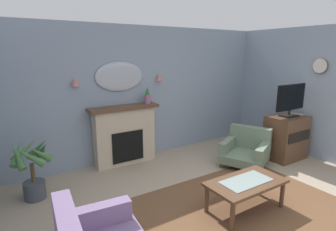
{
  "coord_description": "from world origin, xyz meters",
  "views": [
    {
      "loc": [
        -2.59,
        -2.03,
        2.17
      ],
      "look_at": [
        -0.22,
        1.69,
        1.13
      ],
      "focal_mm": 28.97,
      "sensor_mm": 36.0,
      "label": 1
    }
  ],
  "objects_px": {
    "mantel_vase_centre": "(147,96)",
    "tv_flatscreen": "(291,99)",
    "fireplace": "(125,135)",
    "wall_sconce_left": "(75,82)",
    "wall_sconce_right": "(159,77)",
    "wall_mirror": "(120,77)",
    "wall_clock": "(320,66)",
    "potted_plant_corner_palm": "(32,167)",
    "coffee_table": "(246,185)",
    "armchair_near_fireplace": "(246,149)",
    "tv_cabinet": "(286,137)"
  },
  "relations": [
    {
      "from": "mantel_vase_centre",
      "to": "tv_flatscreen",
      "type": "bearing_deg",
      "value": -32.66
    },
    {
      "from": "fireplace",
      "to": "tv_flatscreen",
      "type": "xyz_separation_m",
      "value": [
        2.91,
        -1.57,
        0.68
      ]
    },
    {
      "from": "wall_sconce_left",
      "to": "wall_sconce_right",
      "type": "bearing_deg",
      "value": 0.0
    },
    {
      "from": "wall_mirror",
      "to": "wall_clock",
      "type": "relative_size",
      "value": 3.1
    },
    {
      "from": "wall_sconce_right",
      "to": "tv_flatscreen",
      "type": "distance_m",
      "value": 2.68
    },
    {
      "from": "wall_sconce_right",
      "to": "tv_flatscreen",
      "type": "relative_size",
      "value": 0.17
    },
    {
      "from": "tv_flatscreen",
      "to": "potted_plant_corner_palm",
      "type": "relative_size",
      "value": 0.89
    },
    {
      "from": "wall_mirror",
      "to": "coffee_table",
      "type": "relative_size",
      "value": 0.87
    },
    {
      "from": "mantel_vase_centre",
      "to": "wall_mirror",
      "type": "height_order",
      "value": "wall_mirror"
    },
    {
      "from": "fireplace",
      "to": "wall_sconce_right",
      "type": "xyz_separation_m",
      "value": [
        0.85,
        0.09,
        1.09
      ]
    },
    {
      "from": "armchair_near_fireplace",
      "to": "tv_cabinet",
      "type": "distance_m",
      "value": 0.97
    },
    {
      "from": "coffee_table",
      "to": "tv_cabinet",
      "type": "bearing_deg",
      "value": 22.27
    },
    {
      "from": "tv_flatscreen",
      "to": "potted_plant_corner_palm",
      "type": "xyz_separation_m",
      "value": [
        -4.62,
        1.05,
        -0.74
      ]
    },
    {
      "from": "mantel_vase_centre",
      "to": "wall_sconce_left",
      "type": "height_order",
      "value": "wall_sconce_left"
    },
    {
      "from": "mantel_vase_centre",
      "to": "armchair_near_fireplace",
      "type": "height_order",
      "value": "mantel_vase_centre"
    },
    {
      "from": "mantel_vase_centre",
      "to": "potted_plant_corner_palm",
      "type": "relative_size",
      "value": 0.36
    },
    {
      "from": "tv_flatscreen",
      "to": "potted_plant_corner_palm",
      "type": "height_order",
      "value": "tv_flatscreen"
    },
    {
      "from": "fireplace",
      "to": "potted_plant_corner_palm",
      "type": "xyz_separation_m",
      "value": [
        -1.72,
        -0.52,
        -0.07
      ]
    },
    {
      "from": "wall_sconce_left",
      "to": "tv_cabinet",
      "type": "bearing_deg",
      "value": -23.61
    },
    {
      "from": "wall_sconce_right",
      "to": "coffee_table",
      "type": "bearing_deg",
      "value": -92.93
    },
    {
      "from": "wall_sconce_right",
      "to": "wall_sconce_left",
      "type": "bearing_deg",
      "value": 180.0
    },
    {
      "from": "wall_mirror",
      "to": "wall_sconce_left",
      "type": "bearing_deg",
      "value": -176.63
    },
    {
      "from": "wall_clock",
      "to": "armchair_near_fireplace",
      "type": "distance_m",
      "value": 2.2
    },
    {
      "from": "wall_clock",
      "to": "tv_flatscreen",
      "type": "height_order",
      "value": "wall_clock"
    },
    {
      "from": "wall_mirror",
      "to": "wall_clock",
      "type": "height_order",
      "value": "wall_clock"
    },
    {
      "from": "wall_sconce_right",
      "to": "wall_mirror",
      "type": "bearing_deg",
      "value": 176.63
    },
    {
      "from": "fireplace",
      "to": "coffee_table",
      "type": "height_order",
      "value": "fireplace"
    },
    {
      "from": "armchair_near_fireplace",
      "to": "wall_clock",
      "type": "bearing_deg",
      "value": -17.5
    },
    {
      "from": "tv_cabinet",
      "to": "potted_plant_corner_palm",
      "type": "relative_size",
      "value": 0.96
    },
    {
      "from": "wall_mirror",
      "to": "tv_cabinet",
      "type": "relative_size",
      "value": 1.07
    },
    {
      "from": "wall_sconce_right",
      "to": "armchair_near_fireplace",
      "type": "xyz_separation_m",
      "value": [
        1.12,
        -1.43,
        -1.35
      ]
    },
    {
      "from": "fireplace",
      "to": "tv_cabinet",
      "type": "height_order",
      "value": "fireplace"
    },
    {
      "from": "coffee_table",
      "to": "potted_plant_corner_palm",
      "type": "distance_m",
      "value": 3.11
    },
    {
      "from": "armchair_near_fireplace",
      "to": "potted_plant_corner_palm",
      "type": "distance_m",
      "value": 3.78
    },
    {
      "from": "wall_mirror",
      "to": "wall_sconce_right",
      "type": "height_order",
      "value": "wall_mirror"
    },
    {
      "from": "mantel_vase_centre",
      "to": "tv_cabinet",
      "type": "xyz_separation_m",
      "value": [
        2.41,
        -1.52,
        -0.86
      ]
    },
    {
      "from": "fireplace",
      "to": "wall_sconce_right",
      "type": "distance_m",
      "value": 1.38
    },
    {
      "from": "fireplace",
      "to": "tv_cabinet",
      "type": "xyz_separation_m",
      "value": [
        2.91,
        -1.55,
        -0.12
      ]
    },
    {
      "from": "wall_mirror",
      "to": "armchair_near_fireplace",
      "type": "height_order",
      "value": "wall_mirror"
    },
    {
      "from": "wall_clock",
      "to": "potted_plant_corner_palm",
      "type": "bearing_deg",
      "value": 166.12
    },
    {
      "from": "wall_clock",
      "to": "armchair_near_fireplace",
      "type": "relative_size",
      "value": 0.29
    },
    {
      "from": "coffee_table",
      "to": "armchair_near_fireplace",
      "type": "distance_m",
      "value": 1.68
    },
    {
      "from": "armchair_near_fireplace",
      "to": "coffee_table",
      "type": "bearing_deg",
      "value": -138.47
    },
    {
      "from": "tv_cabinet",
      "to": "wall_sconce_left",
      "type": "bearing_deg",
      "value": 156.39
    },
    {
      "from": "fireplace",
      "to": "potted_plant_corner_palm",
      "type": "distance_m",
      "value": 1.8
    },
    {
      "from": "wall_mirror",
      "to": "mantel_vase_centre",
      "type": "bearing_deg",
      "value": -18.78
    },
    {
      "from": "wall_sconce_right",
      "to": "potted_plant_corner_palm",
      "type": "bearing_deg",
      "value": -166.5
    },
    {
      "from": "wall_sconce_left",
      "to": "wall_sconce_right",
      "type": "height_order",
      "value": "same"
    },
    {
      "from": "wall_mirror",
      "to": "armchair_near_fireplace",
      "type": "bearing_deg",
      "value": -36.86
    },
    {
      "from": "wall_sconce_left",
      "to": "armchair_near_fireplace",
      "type": "height_order",
      "value": "wall_sconce_left"
    }
  ]
}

